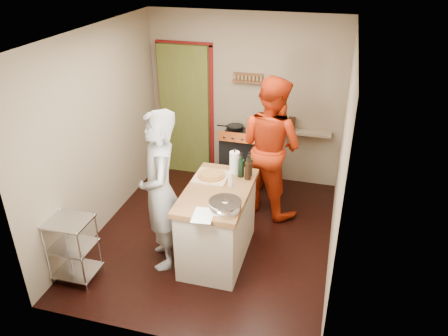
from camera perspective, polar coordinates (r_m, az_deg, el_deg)
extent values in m
plane|color=black|center=(5.86, -1.39, -8.67)|extent=(3.50, 3.50, 0.00)
cube|color=gray|center=(6.77, 2.74, 8.92)|extent=(3.00, 0.04, 2.60)
cube|color=#565B23|center=(7.15, -4.72, 7.77)|extent=(0.80, 0.40, 2.10)
cube|color=maroon|center=(7.24, -8.07, 7.84)|extent=(0.06, 0.06, 2.10)
cube|color=maroon|center=(6.97, -1.63, 7.30)|extent=(0.06, 0.06, 2.10)
cube|color=maroon|center=(6.81, -5.28, 15.91)|extent=(0.90, 0.06, 0.06)
cube|color=brown|center=(6.63, 3.13, 11.21)|extent=(0.46, 0.09, 0.03)
cube|color=brown|center=(6.65, 3.22, 11.80)|extent=(0.46, 0.02, 0.12)
cube|color=olive|center=(6.61, 3.14, 11.66)|extent=(0.42, 0.04, 0.07)
cube|color=gray|center=(6.70, 10.45, 4.59)|extent=(0.80, 0.18, 0.04)
cube|color=black|center=(6.67, 8.82, 5.74)|extent=(0.10, 0.14, 0.22)
cube|color=gray|center=(5.78, -15.99, 4.47)|extent=(0.04, 3.50, 2.60)
cube|color=gray|center=(5.01, 15.11, 0.97)|extent=(0.04, 3.50, 2.60)
cube|color=white|center=(4.80, -1.75, 17.31)|extent=(3.00, 3.50, 0.02)
cube|color=black|center=(6.82, 2.38, 0.87)|extent=(0.60, 0.55, 0.80)
cube|color=black|center=(6.64, 2.46, 4.19)|extent=(0.60, 0.55, 0.06)
cube|color=maroon|center=(6.36, 1.90, 3.97)|extent=(0.60, 0.15, 0.17)
cylinder|color=black|center=(6.76, 1.48, 5.33)|extent=(0.26, 0.26, 0.05)
cylinder|color=silver|center=(5.25, -22.21, -10.58)|extent=(0.02, 0.02, 0.80)
cylinder|color=silver|center=(5.02, -18.08, -11.69)|extent=(0.02, 0.02, 0.80)
cylinder|color=silver|center=(5.47, -20.05, -8.44)|extent=(0.02, 0.02, 0.80)
cylinder|color=silver|center=(5.25, -16.03, -9.38)|extent=(0.02, 0.02, 0.80)
cube|color=silver|center=(5.42, -18.62, -12.52)|extent=(0.48, 0.40, 0.02)
cube|color=silver|center=(5.21, -19.20, -9.56)|extent=(0.48, 0.40, 0.02)
cube|color=silver|center=(5.03, -19.78, -6.55)|extent=(0.48, 0.40, 0.02)
cube|color=beige|center=(5.27, -0.83, -7.49)|extent=(0.67, 1.18, 0.87)
cube|color=brown|center=(5.02, -0.87, -3.13)|extent=(0.73, 1.24, 0.06)
cube|color=tan|center=(5.24, -1.66, -1.17)|extent=(0.40, 0.40, 0.02)
cylinder|color=#B38238|center=(5.23, -1.66, -0.93)|extent=(0.32, 0.32, 0.02)
ellipsoid|color=silver|center=(4.60, 0.15, -4.97)|extent=(0.35, 0.35, 0.11)
cylinder|color=white|center=(5.30, 1.38, 0.72)|extent=(0.12, 0.12, 0.28)
cylinder|color=silver|center=(5.04, 0.86, -1.45)|extent=(0.06, 0.06, 0.17)
cube|color=white|center=(4.56, -2.76, -6.20)|extent=(0.24, 0.32, 0.00)
cylinder|color=black|center=(5.24, 3.34, 0.53)|extent=(0.08, 0.08, 0.31)
cylinder|color=black|center=(5.15, 3.18, 0.06)|extent=(0.08, 0.08, 0.31)
cylinder|color=black|center=(5.21, 2.25, 0.40)|extent=(0.08, 0.08, 0.31)
imported|color=#B8B7BC|center=(4.96, -8.32, -3.07)|extent=(0.72, 0.83, 1.92)
imported|color=red|center=(5.98, 6.14, 2.83)|extent=(1.20, 1.13, 1.96)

